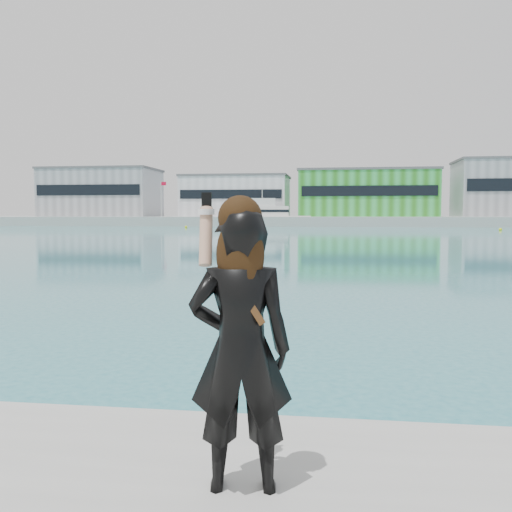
{
  "coord_description": "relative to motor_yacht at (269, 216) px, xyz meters",
  "views": [
    {
      "loc": [
        1.36,
        -3.85,
        2.56
      ],
      "look_at": [
        0.76,
        0.34,
        2.25
      ],
      "focal_mm": 40.0,
      "sensor_mm": 36.0,
      "label": 1
    }
  ],
  "objects": [
    {
      "name": "far_quay",
      "position": [
        12.98,
        13.62,
        -1.17
      ],
      "size": [
        320.0,
        40.0,
        2.0
      ],
      "primitive_type": "cube",
      "color": "#9E9E99",
      "rests_on": "ground"
    },
    {
      "name": "warehouse_grey_left",
      "position": [
        -42.02,
        11.6,
        5.59
      ],
      "size": [
        26.52,
        16.36,
        11.5
      ],
      "color": "gray",
      "rests_on": "far_quay"
    },
    {
      "name": "warehouse_white",
      "position": [
        -9.02,
        11.6,
        4.59
      ],
      "size": [
        24.48,
        15.35,
        9.5
      ],
      "color": "silver",
      "rests_on": "far_quay"
    },
    {
      "name": "warehouse_green",
      "position": [
        20.98,
        11.6,
        5.09
      ],
      "size": [
        30.6,
        16.36,
        10.5
      ],
      "color": "#2D8922",
      "rests_on": "far_quay"
    },
    {
      "name": "flagpole_left",
      "position": [
        -24.92,
        4.62,
        4.36
      ],
      "size": [
        1.28,
        0.16,
        8.0
      ],
      "color": "silver",
      "rests_on": "far_quay"
    },
    {
      "name": "flagpole_right",
      "position": [
        35.08,
        4.62,
        4.36
      ],
      "size": [
        1.28,
        0.16,
        8.0
      ],
      "color": "silver",
      "rests_on": "far_quay"
    },
    {
      "name": "motor_yacht",
      "position": [
        0.0,
        0.0,
        0.0
      ],
      "size": [
        17.01,
        6.61,
        7.73
      ],
      "rotation": [
        0.0,
        0.0,
        0.12
      ],
      "color": "silver",
      "rests_on": "ground"
    },
    {
      "name": "buoy_far",
      "position": [
        -13.63,
        -16.41,
        -2.17
      ],
      "size": [
        0.5,
        0.5,
        0.5
      ],
      "primitive_type": "sphere",
      "color": "#E9E90C",
      "rests_on": "ground"
    },
    {
      "name": "buoy_extra",
      "position": [
        39.68,
        -26.76,
        -2.17
      ],
      "size": [
        0.5,
        0.5,
        0.5
      ],
      "primitive_type": "sphere",
      "color": "#E9E90C",
      "rests_on": "ground"
    },
    {
      "name": "woman",
      "position": [
        13.75,
        -116.75,
        -0.41
      ],
      "size": [
        0.71,
        0.53,
        1.9
      ],
      "rotation": [
        0.0,
        0.0,
        3.3
      ],
      "color": "black",
      "rests_on": "near_quay"
    }
  ]
}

